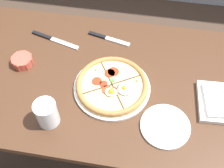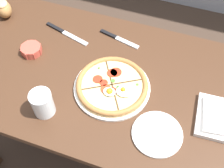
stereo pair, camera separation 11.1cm
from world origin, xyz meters
The scene contains 8 objects.
ground_plane centered at (0.00, 0.00, 0.00)m, with size 12.00×12.00×0.00m, color #3D2D23.
dining_table centered at (0.00, 0.00, 0.65)m, with size 1.33×0.72×0.76m.
pizza centered at (0.05, -0.04, 0.78)m, with size 0.31×0.31×0.05m.
ramekin_bowl centered at (-0.35, 0.02, 0.78)m, with size 0.09×0.09×0.04m.
knife_main centered at (-0.01, 0.23, 0.77)m, with size 0.20×0.06×0.01m.
knife_spare centered at (-0.25, 0.18, 0.77)m, with size 0.24×0.08×0.01m.
water_glass centered at (-0.15, -0.23, 0.81)m, with size 0.08×0.08×0.11m.
side_saucer centered at (0.27, -0.18, 0.77)m, with size 0.18×0.18×0.01m.
Camera 1 is at (0.16, -0.68, 1.69)m, focal length 45.00 mm.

